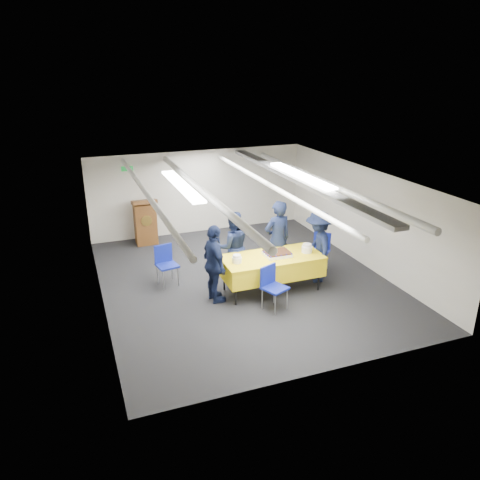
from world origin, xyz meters
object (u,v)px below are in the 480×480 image
at_px(serving_table, 272,266).
at_px(sheet_cake, 277,254).
at_px(chair_left, 165,261).
at_px(sailor_b, 233,247).
at_px(sailor_c, 215,264).
at_px(podium, 145,221).
at_px(sailor_d, 318,247).
at_px(chair_near, 272,283).
at_px(chair_right, 320,247).
at_px(sailor_a, 277,240).

xyz_separation_m(serving_table, sheet_cake, (0.12, -0.00, 0.26)).
bearing_deg(chair_left, serving_table, -28.69).
xyz_separation_m(sailor_b, sailor_c, (-0.66, -0.78, 0.01)).
distance_m(sheet_cake, podium, 4.24).
bearing_deg(serving_table, sailor_d, 4.44).
height_order(serving_table, podium, podium).
bearing_deg(podium, chair_near, -69.01).
bearing_deg(chair_near, sailor_b, 101.37).
xyz_separation_m(chair_right, sailor_d, (-0.38, -0.53, 0.27)).
relative_size(sheet_cake, podium, 0.43).
distance_m(chair_near, chair_right, 2.24).
distance_m(sheet_cake, chair_right, 1.55).
relative_size(sailor_b, sailor_c, 0.99).
xyz_separation_m(sheet_cake, podium, (-2.10, 3.68, -0.20)).
xyz_separation_m(podium, chair_left, (-0.02, -2.58, -0.08)).
distance_m(chair_near, sailor_b, 1.49).
bearing_deg(sailor_b, sailor_d, 164.17).
bearing_deg(chair_left, sailor_a, -12.04).
bearing_deg(sheet_cake, chair_right, 24.17).
distance_m(chair_right, sailor_d, 0.71).
bearing_deg(sailor_c, chair_left, 28.96).
bearing_deg(sailor_b, sailor_c, 54.69).
xyz_separation_m(chair_right, chair_left, (-3.51, 0.48, 0.00)).
height_order(chair_near, sailor_c, sailor_c).
distance_m(podium, sailor_b, 3.25).
xyz_separation_m(chair_left, sailor_c, (0.75, -1.13, 0.27)).
bearing_deg(sailor_b, sheet_cake, 138.72).
relative_size(serving_table, chair_near, 2.41).
bearing_deg(sailor_c, podium, 6.63).
bearing_deg(sailor_a, chair_left, -18.56).
bearing_deg(chair_right, serving_table, -157.62).
height_order(serving_table, chair_right, chair_right).
relative_size(chair_right, sailor_c, 0.54).
height_order(sailor_a, sailor_d, sailor_a).
distance_m(podium, chair_right, 4.64).
height_order(podium, sailor_b, sailor_b).
bearing_deg(sheet_cake, podium, 119.74).
bearing_deg(sailor_d, sheet_cake, -68.10).
relative_size(chair_left, sailor_b, 0.55).
relative_size(podium, sailor_a, 0.71).
bearing_deg(sailor_a, chair_right, 175.27).
xyz_separation_m(sheet_cake, chair_left, (-2.12, 1.10, -0.28)).
xyz_separation_m(chair_near, sailor_a, (0.70, 1.28, 0.35)).
bearing_deg(serving_table, chair_left, 151.31).
distance_m(podium, sailor_c, 3.79).
distance_m(chair_right, sailor_c, 2.85).
height_order(chair_left, sailor_a, sailor_a).
xyz_separation_m(chair_right, sailor_a, (-1.12, -0.03, 0.35)).
bearing_deg(sailor_c, sailor_b, -44.69).
height_order(sailor_b, sailor_d, sailor_d).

